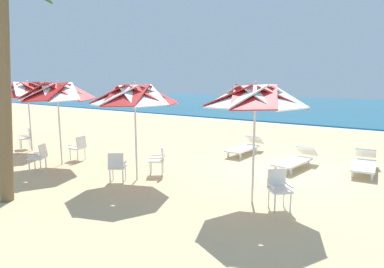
{
  "coord_description": "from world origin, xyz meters",
  "views": [
    {
      "loc": [
        3.48,
        -9.51,
        2.77
      ],
      "look_at": [
        -2.85,
        -0.69,
        1.0
      ],
      "focal_mm": 30.05,
      "sensor_mm": 36.0,
      "label": 1
    }
  ],
  "objects_px": {
    "plastic_chair_3": "(39,156)",
    "sun_lounger_0": "(364,163)",
    "plastic_chair_5": "(27,137)",
    "beach_umbrella_1": "(135,95)",
    "sun_lounger_2": "(245,147)",
    "palm_tree_0": "(1,54)",
    "beach_umbrella_2": "(57,92)",
    "beach_umbrella_3": "(27,90)",
    "plastic_chair_0": "(279,187)",
    "sun_lounger_1": "(296,160)",
    "plastic_chair_4": "(79,146)",
    "plastic_chair_2": "(117,165)",
    "beach_umbrella_0": "(255,97)",
    "plastic_chair_1": "(159,159)"
  },
  "relations": [
    {
      "from": "plastic_chair_2",
      "to": "plastic_chair_4",
      "type": "xyz_separation_m",
      "value": [
        -3.13,
        0.98,
        0.0
      ]
    },
    {
      "from": "beach_umbrella_2",
      "to": "plastic_chair_5",
      "type": "relative_size",
      "value": 3.26
    },
    {
      "from": "plastic_chair_5",
      "to": "beach_umbrella_2",
      "type": "bearing_deg",
      "value": -10.55
    },
    {
      "from": "beach_umbrella_2",
      "to": "sun_lounger_1",
      "type": "height_order",
      "value": "beach_umbrella_2"
    },
    {
      "from": "beach_umbrella_1",
      "to": "plastic_chair_5",
      "type": "bearing_deg",
      "value": 176.56
    },
    {
      "from": "plastic_chair_0",
      "to": "plastic_chair_3",
      "type": "bearing_deg",
      "value": -168.16
    },
    {
      "from": "beach_umbrella_1",
      "to": "sun_lounger_2",
      "type": "bearing_deg",
      "value": 77.91
    },
    {
      "from": "plastic_chair_4",
      "to": "sun_lounger_0",
      "type": "height_order",
      "value": "plastic_chair_4"
    },
    {
      "from": "plastic_chair_1",
      "to": "plastic_chair_0",
      "type": "bearing_deg",
      "value": -6.33
    },
    {
      "from": "plastic_chair_3",
      "to": "sun_lounger_0",
      "type": "xyz_separation_m",
      "value": [
        8.19,
        5.84,
        -0.22
      ]
    },
    {
      "from": "beach_umbrella_2",
      "to": "beach_umbrella_3",
      "type": "xyz_separation_m",
      "value": [
        -2.98,
        0.56,
        0.02
      ]
    },
    {
      "from": "plastic_chair_1",
      "to": "plastic_chair_5",
      "type": "relative_size",
      "value": 1.0
    },
    {
      "from": "plastic_chair_1",
      "to": "plastic_chair_5",
      "type": "xyz_separation_m",
      "value": [
        -7.03,
        -0.34,
        0.0
      ]
    },
    {
      "from": "plastic_chair_2",
      "to": "sun_lounger_1",
      "type": "bearing_deg",
      "value": 51.54
    },
    {
      "from": "plastic_chair_4",
      "to": "sun_lounger_2",
      "type": "relative_size",
      "value": 0.4
    },
    {
      "from": "plastic_chair_2",
      "to": "sun_lounger_0",
      "type": "distance_m",
      "value": 7.48
    },
    {
      "from": "plastic_chair_0",
      "to": "beach_umbrella_1",
      "type": "relative_size",
      "value": 0.31
    },
    {
      "from": "sun_lounger_0",
      "to": "plastic_chair_5",
      "type": "bearing_deg",
      "value": -160.47
    },
    {
      "from": "beach_umbrella_0",
      "to": "beach_umbrella_1",
      "type": "bearing_deg",
      "value": -175.06
    },
    {
      "from": "plastic_chair_2",
      "to": "beach_umbrella_3",
      "type": "distance_m",
      "value": 6.44
    },
    {
      "from": "beach_umbrella_1",
      "to": "palm_tree_0",
      "type": "distance_m",
      "value": 3.25
    },
    {
      "from": "plastic_chair_0",
      "to": "palm_tree_0",
      "type": "height_order",
      "value": "palm_tree_0"
    },
    {
      "from": "beach_umbrella_2",
      "to": "palm_tree_0",
      "type": "bearing_deg",
      "value": -52.09
    },
    {
      "from": "plastic_chair_2",
      "to": "sun_lounger_2",
      "type": "height_order",
      "value": "plastic_chair_2"
    },
    {
      "from": "plastic_chair_0",
      "to": "beach_umbrella_3",
      "type": "bearing_deg",
      "value": -179.96
    },
    {
      "from": "beach_umbrella_3",
      "to": "sun_lounger_2",
      "type": "height_order",
      "value": "beach_umbrella_3"
    },
    {
      "from": "beach_umbrella_0",
      "to": "sun_lounger_1",
      "type": "height_order",
      "value": "beach_umbrella_0"
    },
    {
      "from": "beach_umbrella_1",
      "to": "plastic_chair_3",
      "type": "bearing_deg",
      "value": -159.06
    },
    {
      "from": "plastic_chair_5",
      "to": "sun_lounger_0",
      "type": "relative_size",
      "value": 0.39
    },
    {
      "from": "plastic_chair_3",
      "to": "palm_tree_0",
      "type": "bearing_deg",
      "value": -43.54
    },
    {
      "from": "sun_lounger_0",
      "to": "sun_lounger_2",
      "type": "distance_m",
      "value": 4.12
    },
    {
      "from": "beach_umbrella_0",
      "to": "sun_lounger_2",
      "type": "distance_m",
      "value": 5.53
    },
    {
      "from": "beach_umbrella_3",
      "to": "sun_lounger_2",
      "type": "distance_m",
      "value": 8.85
    },
    {
      "from": "plastic_chair_3",
      "to": "palm_tree_0",
      "type": "relative_size",
      "value": 0.16
    },
    {
      "from": "plastic_chair_2",
      "to": "plastic_chair_4",
      "type": "height_order",
      "value": "same"
    },
    {
      "from": "plastic_chair_3",
      "to": "plastic_chair_5",
      "type": "xyz_separation_m",
      "value": [
        -3.8,
        1.58,
        0.0
      ]
    },
    {
      "from": "sun_lounger_0",
      "to": "sun_lounger_1",
      "type": "xyz_separation_m",
      "value": [
        -1.87,
        -0.79,
        0.0
      ]
    },
    {
      "from": "beach_umbrella_3",
      "to": "sun_lounger_2",
      "type": "relative_size",
      "value": 1.31
    },
    {
      "from": "plastic_chair_4",
      "to": "sun_lounger_1",
      "type": "height_order",
      "value": "plastic_chair_4"
    },
    {
      "from": "plastic_chair_1",
      "to": "plastic_chair_4",
      "type": "distance_m",
      "value": 3.53
    },
    {
      "from": "sun_lounger_0",
      "to": "palm_tree_0",
      "type": "height_order",
      "value": "palm_tree_0"
    },
    {
      "from": "plastic_chair_0",
      "to": "sun_lounger_1",
      "type": "xyz_separation_m",
      "value": [
        -0.77,
        3.56,
        -0.22
      ]
    },
    {
      "from": "beach_umbrella_2",
      "to": "sun_lounger_0",
      "type": "relative_size",
      "value": 1.29
    },
    {
      "from": "sun_lounger_0",
      "to": "beach_umbrella_1",
      "type": "bearing_deg",
      "value": -137.79
    },
    {
      "from": "plastic_chair_4",
      "to": "beach_umbrella_3",
      "type": "height_order",
      "value": "beach_umbrella_3"
    },
    {
      "from": "plastic_chair_4",
      "to": "plastic_chair_3",
      "type": "bearing_deg",
      "value": -79.56
    },
    {
      "from": "plastic_chair_0",
      "to": "sun_lounger_1",
      "type": "bearing_deg",
      "value": 102.24
    },
    {
      "from": "plastic_chair_5",
      "to": "sun_lounger_2",
      "type": "height_order",
      "value": "plastic_chair_5"
    },
    {
      "from": "beach_umbrella_3",
      "to": "sun_lounger_2",
      "type": "xyz_separation_m",
      "value": [
        7.33,
        4.47,
        -2.17
      ]
    },
    {
      "from": "beach_umbrella_1",
      "to": "sun_lounger_0",
      "type": "height_order",
      "value": "beach_umbrella_1"
    }
  ]
}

